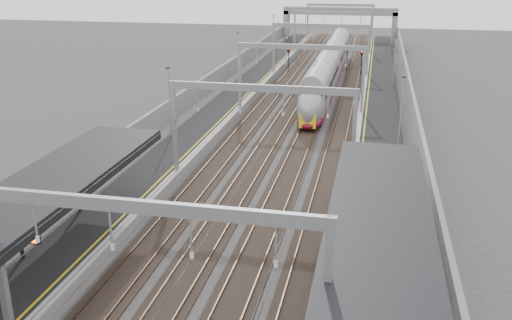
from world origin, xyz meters
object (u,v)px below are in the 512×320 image
at_px(bench, 405,307).
at_px(signal_green, 288,55).
at_px(train, 328,72).
at_px(overbridge, 340,16).

relative_size(bench, signal_green, 0.51).
height_order(train, signal_green, train).
bearing_deg(overbridge, train, -87.95).
relative_size(overbridge, bench, 12.45).
distance_m(overbridge, signal_green, 32.29).
relative_size(overbridge, signal_green, 6.33).
distance_m(overbridge, bench, 93.85).
bearing_deg(signal_green, bench, -76.75).
distance_m(train, signal_green, 12.26).
height_order(train, bench, train).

